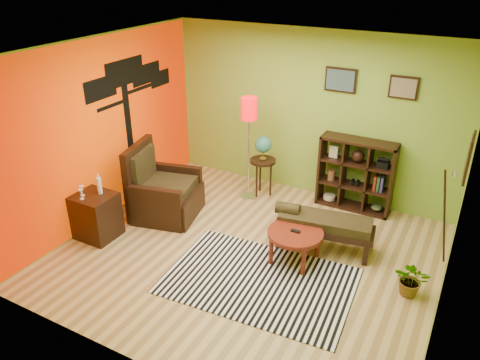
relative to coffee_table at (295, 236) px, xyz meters
The scene contains 11 objects.
ground 0.76m from the coffee_table, 163.67° to the right, with size 5.00×5.00×0.00m, color tan.
room_shell 1.58m from the coffee_table, 166.78° to the right, with size 5.04×4.54×2.82m.
zebra_rug 0.78m from the coffee_table, 109.00° to the right, with size 2.38×1.59×0.01m, color white.
coffee_table is the anchor object (origin of this frame).
armchair 2.37m from the coffee_table, behind, with size 1.16×1.16×1.18m.
side_cabinet 2.93m from the coffee_table, 163.91° to the right, with size 0.58×0.53×1.00m.
floor_lamp 2.20m from the coffee_table, 136.47° to the left, with size 0.27×0.27×1.78m.
globe_table 2.03m from the coffee_table, 128.73° to the left, with size 0.44×0.44×1.08m.
cube_shelf 1.88m from the coffee_table, 80.95° to the left, with size 1.20×0.35×1.20m.
bench 0.51m from the coffee_table, 64.94° to the left, with size 1.44×0.70×0.64m.
potted_plant 1.56m from the coffee_table, ahead, with size 0.41×0.46×0.36m, color #26661E.
Camera 1 is at (2.49, -4.85, 3.85)m, focal length 35.00 mm.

